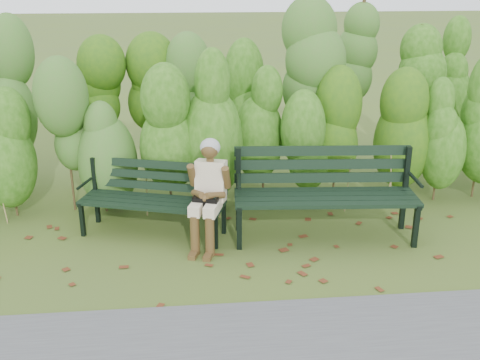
{
  "coord_description": "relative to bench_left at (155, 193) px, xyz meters",
  "views": [
    {
      "loc": [
        -0.57,
        -5.41,
        2.89
      ],
      "look_at": [
        0.0,
        0.35,
        0.75
      ],
      "focal_mm": 42.0,
      "sensor_mm": 36.0,
      "label": 1
    }
  ],
  "objects": [
    {
      "name": "bench_left",
      "position": [
        0.0,
        0.0,
        0.0
      ],
      "size": [
        1.75,
        1.01,
        0.83
      ],
      "color": "black",
      "rests_on": "ground"
    },
    {
      "name": "hedge_band",
      "position": [
        0.96,
        1.15,
        0.77
      ],
      "size": [
        11.04,
        1.67,
        2.42
      ],
      "color": "#47381E",
      "rests_on": "ground"
    },
    {
      "name": "leaf_litter",
      "position": [
        0.82,
        -0.71,
        -0.49
      ],
      "size": [
        5.86,
        2.22,
        0.01
      ],
      "color": "#5C2C16",
      "rests_on": "ground"
    },
    {
      "name": "seated_woman",
      "position": [
        0.61,
        -0.37,
        0.19
      ],
      "size": [
        0.52,
        0.74,
        1.2
      ],
      "color": "beige",
      "rests_on": "ground"
    },
    {
      "name": "ground",
      "position": [
        0.96,
        -0.71,
        -0.49
      ],
      "size": [
        80.0,
        80.0,
        0.0
      ],
      "primitive_type": "plane",
      "color": "#485927"
    },
    {
      "name": "bench_right",
      "position": [
        1.94,
        -0.27,
        0.11
      ],
      "size": [
        2.1,
        0.82,
        1.03
      ],
      "color": "black",
      "rests_on": "ground"
    }
  ]
}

